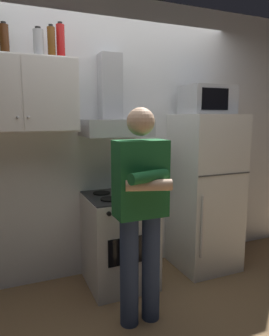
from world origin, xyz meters
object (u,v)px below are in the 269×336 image
Objects in this scene: bottle_rum_dark at (4,40)px; microwave at (207,100)px; upper_cabinet at (20,95)px; stove_oven at (119,240)px; person_standing at (141,209)px; bottle_soda_red at (61,42)px; refrigerator at (205,192)px; bottle_canister_steel at (38,43)px; bottle_beer_brown at (51,42)px; cooking_pot at (137,189)px; range_hood at (114,114)px.

microwave is at bearing -4.49° from bottle_rum_dark.
upper_cabinet is at bearing -22.23° from bottle_rum_dark.
microwave is (1.75, -0.11, -0.01)m from upper_cabinet.
microwave reaches higher than stove_oven.
person_standing is 1.54m from bottle_soda_red.
microwave reaches higher than refrigerator.
bottle_beer_brown is at bearing 1.05° from bottle_canister_steel.
microwave is 1.15m from cooking_pot.
upper_cabinet is 1.20× the size of range_hood.
person_standing is at bearing -148.77° from refrigerator.
bottle_canister_steel is 0.79× the size of bottle_soda_red.
stove_oven is 1.83m from bottle_beer_brown.
stove_oven is at bearing -179.96° from refrigerator.
stove_oven is at bearing -90.00° from range_hood.
refrigerator is 1.98m from bottle_soda_red.
bottle_rum_dark is at bearing 157.77° from upper_cabinet.
stove_oven is 1.82× the size of microwave.
refrigerator is at bearing -3.65° from bottle_beer_brown.
range_hood is 0.46× the size of person_standing.
refrigerator is 5.53× the size of cooking_pot.
stove_oven is 1.84m from bottle_canister_steel.
bottle_soda_red reaches higher than bottle_canister_steel.
bottle_beer_brown is 0.10m from bottle_canister_steel.
refrigerator is 0.98× the size of person_standing.
cooking_pot is 1.46m from bottle_canister_steel.
bottle_soda_red is (-0.46, 0.12, 1.76)m from stove_oven.
cooking_pot is at bearing -17.77° from bottle_beer_brown.
bottle_beer_brown is at bearing -176.72° from range_hood.
person_standing is 1.53m from bottle_beer_brown.
range_hood is 0.47× the size of refrigerator.
upper_cabinet is 1.03× the size of stove_oven.
bottle_soda_red is (0.18, 0.03, 0.03)m from bottle_canister_steel.
bottle_rum_dark reaches higher than refrigerator.
upper_cabinet is at bearing 168.72° from bottle_canister_steel.
bottle_canister_steel is at bearing -177.08° from range_hood.
range_hood is 2.59× the size of cooking_pot.
bottle_beer_brown is (0.26, -0.03, 0.42)m from upper_cabinet.
range_hood is 0.75m from bottle_soda_red.
person_standing is at bearing -93.91° from range_hood.
stove_oven is at bearing -10.38° from bottle_rum_dark.
bottle_rum_dark is (-0.84, 0.77, 1.27)m from person_standing.
bottle_rum_dark reaches higher than upper_cabinet.
person_standing is 0.52m from cooking_pot.
microwave is at bearing -4.10° from bottle_soda_red.
bottle_soda_red is (0.08, 0.02, 0.02)m from bottle_beer_brown.
person_standing is 6.30× the size of bottle_rum_dark.
bottle_beer_brown reaches higher than range_hood.
upper_cabinet reaches higher than microwave.
person_standing is at bearing -94.72° from stove_oven.
stove_oven is 1.17× the size of range_hood.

